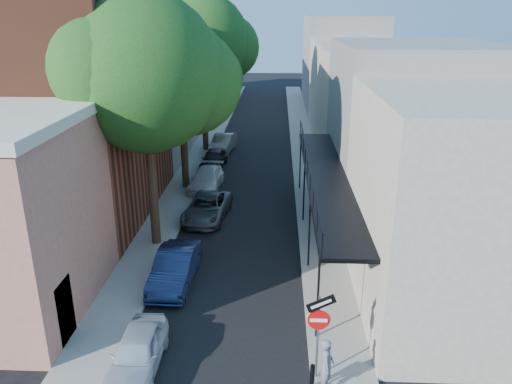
# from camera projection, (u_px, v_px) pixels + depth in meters

# --- Properties ---
(road_surface) EXTENTS (6.00, 64.00, 0.01)m
(road_surface) POSITION_uv_depth(u_px,v_px,m) (255.00, 142.00, 42.44)
(road_surface) COLOR black
(road_surface) RESTS_ON ground
(sidewalk_left) EXTENTS (2.00, 64.00, 0.12)m
(sidewalk_left) POSITION_uv_depth(u_px,v_px,m) (209.00, 141.00, 42.59)
(sidewalk_left) COLOR gray
(sidewalk_left) RESTS_ON ground
(sidewalk_right) EXTENTS (2.00, 64.00, 0.12)m
(sidewalk_right) POSITION_uv_depth(u_px,v_px,m) (302.00, 142.00, 42.25)
(sidewalk_right) COLOR gray
(sidewalk_right) RESTS_ON ground
(buildings_left) EXTENTS (10.10, 59.10, 12.00)m
(buildings_left) POSITION_uv_depth(u_px,v_px,m) (139.00, 84.00, 39.98)
(buildings_left) COLOR tan
(buildings_left) RESTS_ON ground
(buildings_right) EXTENTS (9.80, 55.00, 10.00)m
(buildings_right) POSITION_uv_depth(u_px,v_px,m) (367.00, 91.00, 40.07)
(buildings_right) COLOR beige
(buildings_right) RESTS_ON ground
(sign_post) EXTENTS (0.89, 0.17, 2.99)m
(sign_post) POSITION_uv_depth(u_px,v_px,m) (319.00, 323.00, 14.37)
(sign_post) COLOR #595B60
(sign_post) RESTS_ON ground
(bollard) EXTENTS (0.14, 0.14, 0.80)m
(bollard) POSITION_uv_depth(u_px,v_px,m) (312.00, 377.00, 14.45)
(bollard) COLOR black
(bollard) RESTS_ON sidewalk_right
(oak_near) EXTENTS (7.48, 6.80, 11.42)m
(oak_near) POSITION_uv_depth(u_px,v_px,m) (156.00, 76.00, 21.35)
(oak_near) COLOR #382716
(oak_near) RESTS_ON ground
(oak_mid) EXTENTS (6.60, 6.00, 10.20)m
(oak_mid) POSITION_uv_depth(u_px,v_px,m) (188.00, 73.00, 29.12)
(oak_mid) COLOR #382716
(oak_mid) RESTS_ON ground
(oak_far) EXTENTS (7.70, 7.00, 11.90)m
(oak_far) POSITION_uv_depth(u_px,v_px,m) (209.00, 43.00, 37.19)
(oak_far) COLOR #382716
(oak_far) RESTS_ON ground
(parked_car_a) EXTENTS (1.46, 3.57, 1.21)m
(parked_car_a) POSITION_uv_depth(u_px,v_px,m) (138.00, 352.00, 15.36)
(parked_car_a) COLOR silver
(parked_car_a) RESTS_ON ground
(parked_car_b) EXTENTS (1.60, 4.25, 1.38)m
(parked_car_b) POSITION_uv_depth(u_px,v_px,m) (175.00, 268.00, 20.22)
(parked_car_b) COLOR #172348
(parked_car_b) RESTS_ON ground
(parked_car_c) EXTENTS (2.50, 4.65, 1.24)m
(parked_car_c) POSITION_uv_depth(u_px,v_px,m) (207.00, 208.00, 26.57)
(parked_car_c) COLOR #4C4F53
(parked_car_c) RESTS_ON ground
(parked_car_d) EXTENTS (1.97, 4.43, 1.26)m
(parked_car_d) POSITION_uv_depth(u_px,v_px,m) (207.00, 179.00, 31.02)
(parked_car_d) COLOR silver
(parked_car_d) RESTS_ON ground
(parked_car_e) EXTENTS (1.82, 3.95, 1.31)m
(parked_car_e) POSITION_uv_depth(u_px,v_px,m) (214.00, 159.00, 35.17)
(parked_car_e) COLOR black
(parked_car_e) RESTS_ON ground
(parked_car_f) EXTENTS (1.97, 4.31, 1.37)m
(parked_car_f) POSITION_uv_depth(u_px,v_px,m) (223.00, 143.00, 39.19)
(parked_car_f) COLOR slate
(parked_car_f) RESTS_ON ground
(pedestrian) EXTENTS (0.47, 0.66, 1.67)m
(pedestrian) POSITION_uv_depth(u_px,v_px,m) (327.00, 365.00, 14.28)
(pedestrian) COLOR slate
(pedestrian) RESTS_ON sidewalk_right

